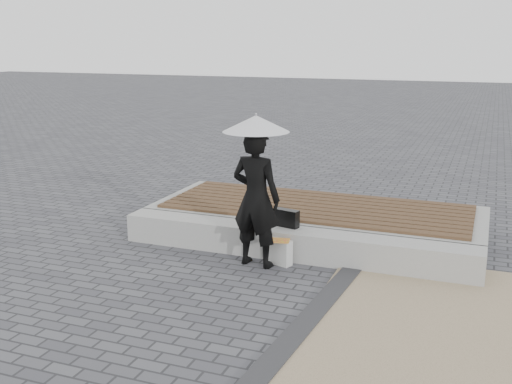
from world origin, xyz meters
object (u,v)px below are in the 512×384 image
parasol (256,124)px  handbag (287,218)px  woman (256,198)px  canvas_tote (280,252)px  seating_ledge (293,243)px

parasol → handbag: 1.49m
woman → canvas_tote: 0.81m
woman → canvas_tote: bearing=-147.7°
canvas_tote → handbag: bearing=116.0°
handbag → seating_ledge: bearing=-23.0°
parasol → handbag: size_ratio=3.15×
handbag → canvas_tote: (0.05, -0.41, -0.35)m
seating_ledge → woman: woman is taller
woman → parasol: 0.97m
canvas_tote → parasol: bearing=-135.0°
handbag → canvas_tote: 0.54m
canvas_tote → woman: bearing=-135.0°
parasol → canvas_tote: size_ratio=3.19×
seating_ledge → woman: bearing=-128.6°
woman → canvas_tote: (0.29, 0.14, -0.75)m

